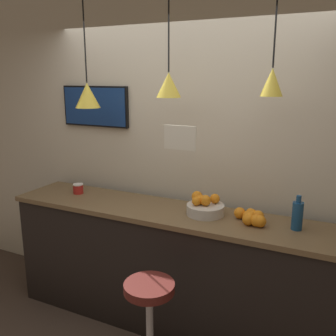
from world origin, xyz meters
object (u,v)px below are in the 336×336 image
(juice_bottle, at_px, (297,215))
(mounted_tv, at_px, (95,106))
(fruit_bowl, at_px, (205,207))
(bar_stool, at_px, (150,316))
(spread_jar, at_px, (78,189))

(juice_bottle, bearing_deg, mounted_tv, 171.28)
(fruit_bowl, height_order, juice_bottle, juice_bottle)
(fruit_bowl, bearing_deg, mounted_tv, 166.60)
(bar_stool, bearing_deg, juice_bottle, 39.24)
(bar_stool, xyz_separation_m, mounted_tv, (-1.08, 0.96, 1.29))
(bar_stool, xyz_separation_m, fruit_bowl, (0.13, 0.67, 0.58))
(bar_stool, bearing_deg, fruit_bowl, 78.95)
(bar_stool, distance_m, fruit_bowl, 0.90)
(fruit_bowl, distance_m, juice_bottle, 0.69)
(mounted_tv, bearing_deg, bar_stool, -41.50)
(juice_bottle, relative_size, mounted_tv, 0.35)
(juice_bottle, distance_m, spread_jar, 1.92)
(juice_bottle, relative_size, spread_jar, 2.66)
(bar_stool, height_order, spread_jar, spread_jar)
(fruit_bowl, distance_m, spread_jar, 1.23)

